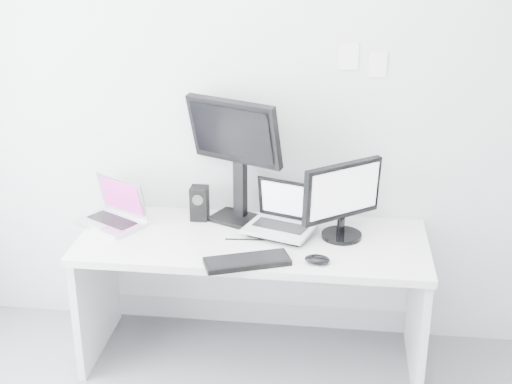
{
  "coord_description": "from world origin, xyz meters",
  "views": [
    {
      "loc": [
        0.41,
        -2.03,
        2.32
      ],
      "look_at": [
        0.02,
        1.23,
        1.0
      ],
      "focal_mm": 49.67,
      "sensor_mm": 36.0,
      "label": 1
    }
  ],
  "objects": [
    {
      "name": "rear_monitor",
      "position": [
        -0.11,
        1.47,
        1.09
      ],
      "size": [
        0.55,
        0.39,
        0.71
      ],
      "primitive_type": "cube",
      "rotation": [
        0.0,
        0.0,
        -0.43
      ],
      "color": "black",
      "rests_on": "desk"
    },
    {
      "name": "mouse",
      "position": [
        0.34,
        1.02,
        0.75
      ],
      "size": [
        0.13,
        0.09,
        0.04
      ],
      "primitive_type": "ellipsoid",
      "rotation": [
        0.0,
        0.0,
        -0.12
      ],
      "color": "black",
      "rests_on": "desk"
    },
    {
      "name": "samsung_monitor",
      "position": [
        0.46,
        1.32,
        0.94
      ],
      "size": [
        0.49,
        0.45,
        0.42
      ],
      "primitive_type": "cube",
      "rotation": [
        0.0,
        0.0,
        0.67
      ],
      "color": "black",
      "rests_on": "desk"
    },
    {
      "name": "dell_laptop",
      "position": [
        0.13,
        1.31,
        0.87
      ],
      "size": [
        0.41,
        0.36,
        0.28
      ],
      "primitive_type": "cube",
      "rotation": [
        0.0,
        0.0,
        -0.33
      ],
      "color": "silver",
      "rests_on": "desk"
    },
    {
      "name": "speaker",
      "position": [
        -0.32,
        1.47,
        0.82
      ],
      "size": [
        0.1,
        0.1,
        0.19
      ],
      "primitive_type": "cube",
      "rotation": [
        0.0,
        0.0,
        0.1
      ],
      "color": "black",
      "rests_on": "desk"
    },
    {
      "name": "keyboard",
      "position": [
        0.01,
        0.97,
        0.74
      ],
      "size": [
        0.43,
        0.28,
        0.03
      ],
      "primitive_type": "cube",
      "rotation": [
        0.0,
        0.0,
        0.37
      ],
      "color": "black",
      "rests_on": "desk"
    },
    {
      "name": "macbook",
      "position": [
        -0.79,
        1.33,
        0.86
      ],
      "size": [
        0.43,
        0.4,
        0.26
      ],
      "primitive_type": "cube",
      "rotation": [
        0.0,
        0.0,
        -0.54
      ],
      "color": "silver",
      "rests_on": "desk"
    },
    {
      "name": "back_wall",
      "position": [
        0.0,
        1.6,
        1.35
      ],
      "size": [
        3.6,
        0.0,
        3.6
      ],
      "primitive_type": "plane",
      "rotation": [
        1.57,
        0.0,
        0.0
      ],
      "color": "silver",
      "rests_on": "ground"
    },
    {
      "name": "desk",
      "position": [
        0.0,
        1.25,
        0.36
      ],
      "size": [
        1.8,
        0.7,
        0.73
      ],
      "primitive_type": "cube",
      "color": "silver",
      "rests_on": "ground"
    },
    {
      "name": "wall_note_0",
      "position": [
        0.45,
        1.59,
        1.62
      ],
      "size": [
        0.1,
        0.0,
        0.14
      ],
      "primitive_type": "cube",
      "color": "white",
      "rests_on": "back_wall"
    },
    {
      "name": "wall_note_1",
      "position": [
        0.6,
        1.59,
        1.58
      ],
      "size": [
        0.09,
        0.0,
        0.13
      ],
      "primitive_type": "cube",
      "color": "white",
      "rests_on": "back_wall"
    }
  ]
}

